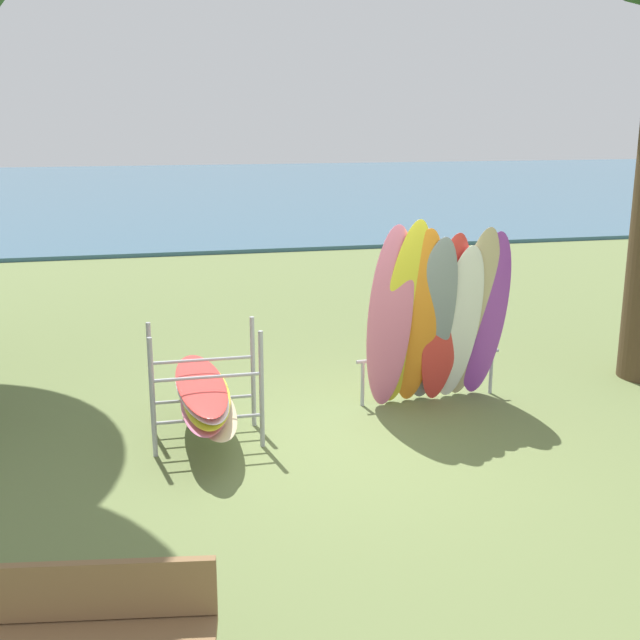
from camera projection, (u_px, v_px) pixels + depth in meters
The scene contains 5 objects.
ground_plane at pixel (358, 441), 8.51m from camera, with size 80.00×80.00×0.00m, color olive.
lake_water at pixel (182, 189), 36.94m from camera, with size 80.00×36.00×0.10m, color #38607A.
leaning_board_pile at pixel (438, 319), 9.24m from camera, with size 1.84×0.88×2.30m.
board_storage_rack at pixel (204, 394), 8.41m from camera, with size 1.15×2.13×1.25m.
park_bench at pixel (95, 635), 4.61m from camera, with size 1.45×0.62×0.85m.
Camera 1 is at (-2.18, -7.63, 3.36)m, focal length 44.94 mm.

